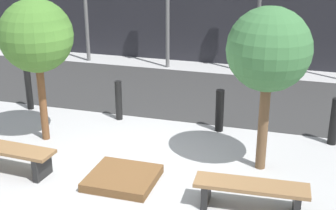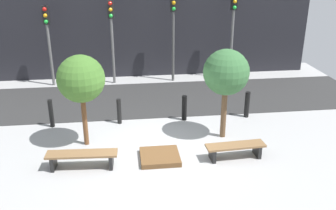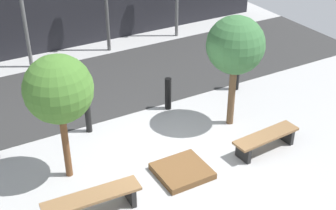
# 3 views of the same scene
# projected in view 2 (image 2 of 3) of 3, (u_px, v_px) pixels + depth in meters

# --- Properties ---
(ground_plane) EXTENTS (18.00, 18.00, 0.00)m
(ground_plane) POSITION_uv_depth(u_px,v_px,m) (159.00, 153.00, 11.21)
(ground_plane) COLOR #9C9C9C
(road_strip) EXTENTS (18.00, 3.98, 0.01)m
(road_strip) POSITION_uv_depth(u_px,v_px,m) (148.00, 99.00, 15.38)
(road_strip) COLOR #2C2C2C
(road_strip) RESTS_ON ground
(building_facade) EXTENTS (16.20, 0.50, 4.23)m
(building_facade) POSITION_uv_depth(u_px,v_px,m) (141.00, 32.00, 17.73)
(building_facade) COLOR black
(building_facade) RESTS_ON ground
(bench_left) EXTENTS (1.97, 0.57, 0.46)m
(bench_left) POSITION_uv_depth(u_px,v_px,m) (82.00, 157.00, 10.33)
(bench_left) COLOR black
(bench_left) RESTS_ON ground
(bench_right) EXTENTS (1.75, 0.55, 0.43)m
(bench_right) POSITION_uv_depth(u_px,v_px,m) (235.00, 148.00, 10.84)
(bench_right) COLOR black
(bench_right) RESTS_ON ground
(planter_bed) EXTENTS (1.13, 1.07, 0.15)m
(planter_bed) POSITION_uv_depth(u_px,v_px,m) (160.00, 157.00, 10.86)
(planter_bed) COLOR brown
(planter_bed) RESTS_ON ground
(tree_behind_left_bench) EXTENTS (1.42, 1.42, 2.86)m
(tree_behind_left_bench) POSITION_uv_depth(u_px,v_px,m) (81.00, 79.00, 10.95)
(tree_behind_left_bench) COLOR brown
(tree_behind_left_bench) RESTS_ON ground
(tree_behind_right_bench) EXTENTS (1.43, 1.43, 2.90)m
(tree_behind_right_bench) POSITION_uv_depth(u_px,v_px,m) (226.00, 73.00, 11.44)
(tree_behind_right_bench) COLOR brown
(tree_behind_right_bench) RESTS_ON ground
(bollard_far_left) EXTENTS (0.15, 0.15, 0.99)m
(bollard_far_left) POSITION_uv_depth(u_px,v_px,m) (51.00, 113.00, 12.74)
(bollard_far_left) COLOR black
(bollard_far_left) RESTS_ON ground
(bollard_left) EXTENTS (0.15, 0.15, 0.90)m
(bollard_left) POSITION_uv_depth(u_px,v_px,m) (119.00, 111.00, 13.02)
(bollard_left) COLOR black
(bollard_left) RESTS_ON ground
(bollard_center) EXTENTS (0.18, 0.18, 0.92)m
(bollard_center) POSITION_uv_depth(u_px,v_px,m) (184.00, 108.00, 13.28)
(bollard_center) COLOR black
(bollard_center) RESTS_ON ground
(bollard_right) EXTENTS (0.18, 0.18, 0.96)m
(bollard_right) POSITION_uv_depth(u_px,v_px,m) (247.00, 105.00, 13.54)
(bollard_right) COLOR black
(bollard_right) RESTS_ON ground
(traffic_light_west) EXTENTS (0.28, 0.27, 3.52)m
(traffic_light_west) POSITION_uv_depth(u_px,v_px,m) (48.00, 32.00, 16.09)
(traffic_light_west) COLOR #5D5D5D
(traffic_light_west) RESTS_ON ground
(traffic_light_mid_west) EXTENTS (0.28, 0.27, 3.72)m
(traffic_light_mid_west) POSITION_uv_depth(u_px,v_px,m) (111.00, 27.00, 16.36)
(traffic_light_mid_west) COLOR #5F5F5F
(traffic_light_mid_west) RESTS_ON ground
(traffic_light_mid_east) EXTENTS (0.28, 0.27, 3.97)m
(traffic_light_mid_east) POSITION_uv_depth(u_px,v_px,m) (173.00, 22.00, 16.61)
(traffic_light_mid_east) COLOR #4A4A4A
(traffic_light_mid_east) RESTS_ON ground
(traffic_light_east) EXTENTS (0.28, 0.27, 3.98)m
(traffic_light_east) POSITION_uv_depth(u_px,v_px,m) (233.00, 21.00, 16.92)
(traffic_light_east) COLOR #606060
(traffic_light_east) RESTS_ON ground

